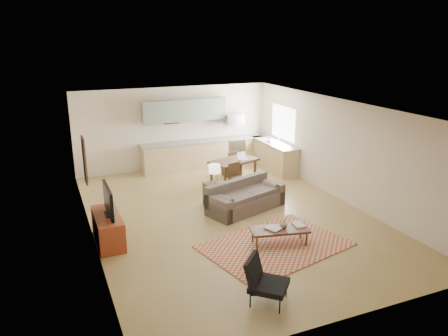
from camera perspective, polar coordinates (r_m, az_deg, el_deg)
name	(u,v)px	position (r m, az deg, el deg)	size (l,w,h in m)	color
room	(229,163)	(10.44, 0.64, 0.61)	(9.00, 9.00, 9.00)	olive
kitchen_counter_back	(204,154)	(14.74, -2.63, 1.90)	(4.26, 0.64, 0.92)	tan
kitchen_counter_right	(274,156)	(14.53, 6.53, 1.58)	(0.64, 2.26, 0.92)	tan
kitchen_range	(234,151)	(15.15, 1.27, 2.29)	(0.62, 0.62, 0.90)	#A5A8AD
kitchen_microwave	(234,119)	(14.92, 1.27, 6.39)	(0.62, 0.40, 0.35)	#A5A8AD
upper_cabinets	(184,110)	(14.38, -5.19, 7.54)	(2.80, 0.34, 0.70)	gray
window_right	(283,123)	(14.43, 7.72, 5.88)	(0.02, 1.40, 1.05)	white
wall_art_left	(85,160)	(10.48, -17.73, 0.98)	(0.06, 0.42, 1.10)	olive
triptych	(172,116)	(14.43, -6.86, 6.72)	(1.70, 0.04, 0.50)	beige
rug	(275,246)	(9.48, 6.71, -10.02)	(2.91, 2.01, 0.02)	#9C3C2B
sofa	(246,196)	(11.12, 2.90, -3.68)	(2.16, 0.94, 0.75)	brown
coffee_table	(279,237)	(9.46, 7.25, -8.89)	(1.24, 0.49, 0.37)	#452619
book_a	(269,230)	(9.27, 5.92, -8.07)	(0.35, 0.40, 0.03)	maroon
book_b	(294,225)	(9.57, 9.10, -7.39)	(0.27, 0.34, 0.02)	navy
vase	(284,224)	(9.42, 7.80, -7.23)	(0.19, 0.19, 0.17)	black
armchair	(269,281)	(7.49, 5.91, -14.51)	(0.69, 0.69, 0.79)	black
tv_credenza	(108,228)	(9.78, -14.91, -7.64)	(0.53, 1.37, 0.63)	maroon
tv	(108,201)	(9.54, -14.88, -4.14)	(0.11, 1.06, 0.63)	black
console_table	(215,194)	(11.45, -1.24, -3.37)	(0.53, 0.36, 0.62)	#3D281A
table_lamp	(214,173)	(11.27, -1.26, -0.70)	(0.30, 0.30, 0.50)	beige
dining_table	(234,171)	(13.12, 1.25, -0.45)	(1.43, 0.82, 0.72)	#3D281A
dining_chair_near	(238,178)	(12.40, 1.79, -1.27)	(0.39, 0.41, 0.82)	#3D281A
dining_chair_far	(230,163)	(13.82, 0.77, 0.66)	(0.39, 0.41, 0.81)	#3D281A
laptop	(244,156)	(13.02, 2.59, 1.58)	(0.30, 0.23, 0.23)	#A5A8AD
soap_bottle	(270,139)	(14.47, 5.99, 3.80)	(0.09, 0.09, 0.19)	beige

